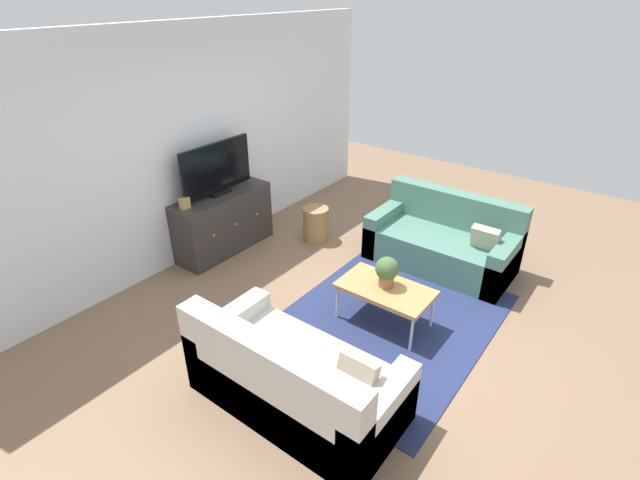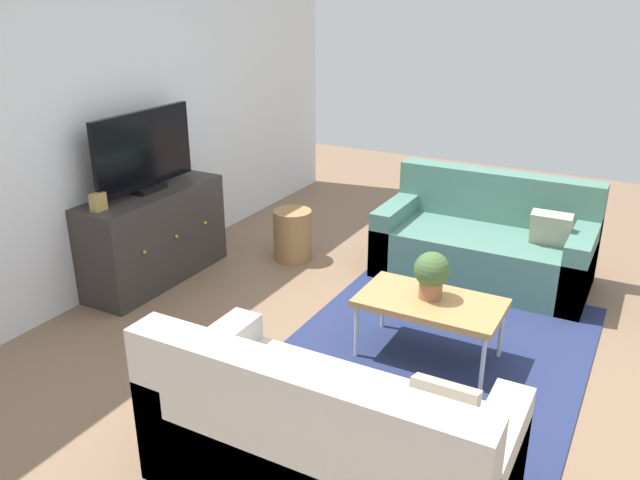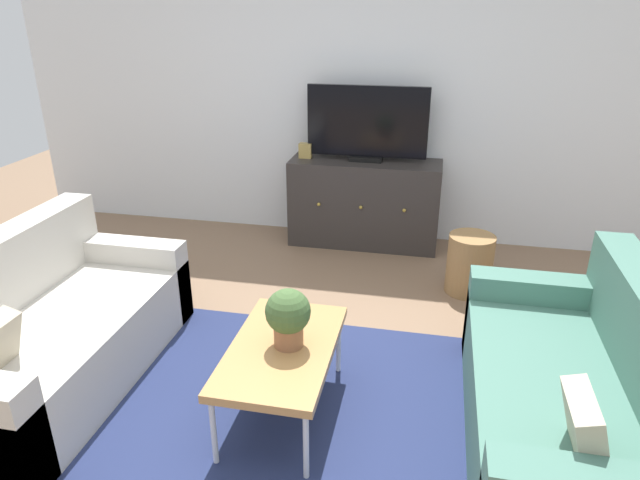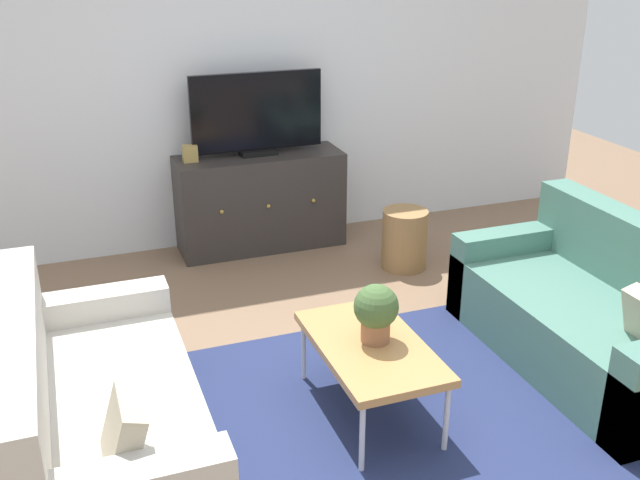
% 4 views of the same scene
% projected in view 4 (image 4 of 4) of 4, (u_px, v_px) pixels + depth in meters
% --- Properties ---
extents(ground_plane, '(10.00, 10.00, 0.00)m').
position_uv_depth(ground_plane, '(364.00, 399.00, 4.03)').
color(ground_plane, '#84664C').
extents(wall_back, '(6.40, 0.12, 2.70)m').
position_uv_depth(wall_back, '(238.00, 74.00, 5.72)').
color(wall_back, white).
rests_on(wall_back, ground_plane).
extents(area_rug, '(2.50, 1.90, 0.01)m').
position_uv_depth(area_rug, '(375.00, 413.00, 3.89)').
color(area_rug, navy).
rests_on(area_rug, ground_plane).
extents(couch_left_side, '(0.85, 1.69, 0.85)m').
position_uv_depth(couch_left_side, '(86.00, 422.00, 3.37)').
color(couch_left_side, beige).
rests_on(couch_left_side, ground_plane).
extents(couch_right_side, '(0.85, 1.69, 0.85)m').
position_uv_depth(couch_right_side, '(598.00, 318.00, 4.29)').
color(couch_right_side, '#4C7A6B').
rests_on(couch_right_side, ground_plane).
extents(coffee_table, '(0.52, 0.91, 0.42)m').
position_uv_depth(coffee_table, '(371.00, 349.00, 3.76)').
color(coffee_table, '#B7844C').
rests_on(coffee_table, ground_plane).
extents(potted_plant, '(0.23, 0.23, 0.31)m').
position_uv_depth(potted_plant, '(376.00, 311.00, 3.71)').
color(potted_plant, '#936042').
rests_on(potted_plant, coffee_table).
extents(tv_console, '(1.31, 0.47, 0.76)m').
position_uv_depth(tv_console, '(260.00, 201.00, 5.87)').
color(tv_console, '#332D2B').
rests_on(tv_console, ground_plane).
extents(flat_screen_tv, '(1.03, 0.16, 0.64)m').
position_uv_depth(flat_screen_tv, '(257.00, 114.00, 5.62)').
color(flat_screen_tv, black).
rests_on(flat_screen_tv, tv_console).
extents(mantel_clock, '(0.11, 0.07, 0.13)m').
position_uv_depth(mantel_clock, '(190.00, 153.00, 5.53)').
color(mantel_clock, tan).
rests_on(mantel_clock, tv_console).
extents(wicker_basket, '(0.34, 0.34, 0.45)m').
position_uv_depth(wicker_basket, '(404.00, 239.00, 5.55)').
color(wicker_basket, '#9E7547').
rests_on(wicker_basket, ground_plane).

